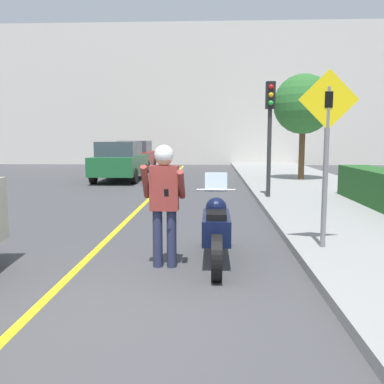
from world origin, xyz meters
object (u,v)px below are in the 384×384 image
Objects in this scene: street_tree at (303,105)px; parked_car_green at (120,161)px; person_biker at (164,193)px; crossing_sign at (327,142)px; traffic_light at (270,117)px; motorcycle at (216,229)px; parked_car_red at (135,156)px.

street_tree is 7.97m from parked_car_green.
person_biker is 2.62m from crossing_sign.
parked_car_green is at bearing 105.02° from person_biker.
parked_car_green is at bearing 134.09° from traffic_light.
street_tree is 1.01× the size of parked_car_green.
motorcycle is 18.01m from parked_car_red.
parked_car_red is at bearing 117.65° from traffic_light.
parked_car_red is at bearing 109.49° from crossing_sign.
person_biker is 18.15m from parked_car_red.
traffic_light reaches higher than motorcycle.
crossing_sign is 0.83× the size of traffic_light.
motorcycle is 0.84× the size of crossing_sign.
person_biker is 7.01m from traffic_light.
motorcycle is 0.54× the size of street_tree.
crossing_sign is at bearing -63.66° from parked_car_green.
person_biker reaches higher than parked_car_green.
street_tree is 1.01× the size of parked_car_red.
parked_car_red is at bearing 101.50° from person_biker.
parked_car_red is at bearing 142.99° from street_tree.
motorcycle is 0.55× the size of parked_car_green.
traffic_light reaches higher than parked_car_red.
person_biker is 12.74m from street_tree.
person_biker is at bearing -109.60° from traffic_light.
crossing_sign is at bearing 16.58° from person_biker.
motorcycle is 1.31× the size of person_biker.
parked_car_green and parked_car_red have the same top height.
person_biker is (-0.74, -0.31, 0.57)m from motorcycle.
parked_car_green is (-7.62, 0.46, -2.32)m from street_tree.
parked_car_green is (-3.29, 12.25, -0.22)m from person_biker.
crossing_sign is (2.42, 0.72, 0.71)m from person_biker.
person_biker is at bearing -78.50° from parked_car_red.
parked_car_green is 1.00× the size of parked_car_red.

